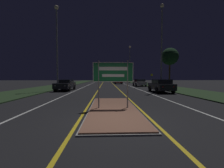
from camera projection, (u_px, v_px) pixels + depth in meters
ground_plane at (115, 120)px, 5.87m from camera, size 160.00×160.00×0.00m
median_island at (113, 109)px, 7.79m from camera, size 2.46×7.13×0.10m
verge_left at (52, 87)px, 25.45m from camera, size 5.00×100.00×0.08m
verge_right at (162, 87)px, 26.21m from camera, size 5.00×100.00×0.08m
centre_line_yellow_left at (101, 85)px, 30.77m from camera, size 0.12×70.00×0.01m
centre_line_yellow_right at (115, 85)px, 30.88m from camera, size 0.12×70.00×0.01m
lane_line_white_left at (87, 85)px, 30.66m from camera, size 0.12×70.00×0.01m
lane_line_white_right at (128, 85)px, 30.99m from camera, size 0.12×70.00×0.01m
edge_line_white_left at (73, 86)px, 30.54m from camera, size 0.10×70.00×0.01m
edge_line_white_right at (142, 85)px, 31.11m from camera, size 0.10×70.00×0.01m
highway_sign at (113, 74)px, 7.71m from camera, size 2.08×0.07×2.45m
streetlight_left_near at (57, 38)px, 17.71m from camera, size 0.50×0.50×10.14m
streetlight_right_near at (162, 40)px, 17.62m from camera, size 0.45×0.45×10.27m
streetlight_right_far at (130, 58)px, 42.45m from camera, size 0.61×0.61×10.53m
car_receding_0 at (161, 85)px, 16.74m from camera, size 1.92×4.19×1.46m
car_receding_1 at (139, 82)px, 28.51m from camera, size 1.99×4.28×1.31m
car_receding_2 at (118, 81)px, 38.73m from camera, size 1.88×4.34×1.38m
car_receding_3 at (116, 80)px, 46.80m from camera, size 1.98×4.61×1.43m
car_approaching_0 at (65, 85)px, 19.11m from camera, size 1.89×4.51×1.40m
warning_sign at (152, 78)px, 29.53m from camera, size 0.60×0.06×2.36m
roadside_palm_right at (170, 57)px, 23.82m from camera, size 2.69×2.69×6.26m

